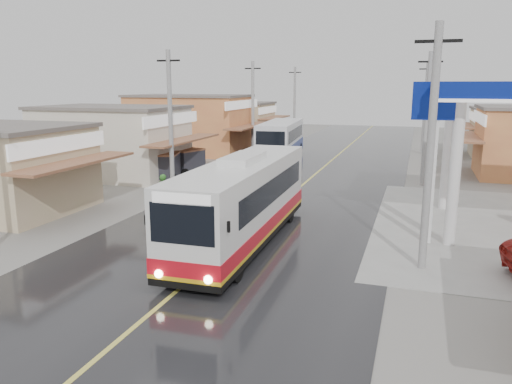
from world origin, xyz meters
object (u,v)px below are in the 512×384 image
at_px(cyclist, 166,204).
at_px(coach_bus, 244,201).
at_px(tricycle_near, 166,165).
at_px(tricycle_far, 188,160).
at_px(second_bus, 281,139).

bearing_deg(cyclist, coach_bus, -20.66).
distance_m(cyclist, tricycle_near, 9.04).
bearing_deg(cyclist, tricycle_near, 123.99).
xyz_separation_m(cyclist, tricycle_near, (-4.23, 7.99, 0.36)).
bearing_deg(tricycle_near, cyclist, -78.82).
bearing_deg(tricycle_far, coach_bus, -36.82).
xyz_separation_m(coach_bus, tricycle_near, (-8.88, 10.34, -0.62)).
height_order(coach_bus, cyclist, coach_bus).
xyz_separation_m(coach_bus, second_bus, (-4.47, 21.83, -0.01)).
relative_size(coach_bus, cyclist, 5.29).
relative_size(tricycle_near, tricycle_far, 0.97).
height_order(coach_bus, tricycle_near, coach_bus).
xyz_separation_m(second_bus, tricycle_far, (-4.20, -8.83, -0.66)).
bearing_deg(tricycle_far, second_bus, 84.06).
bearing_deg(tricycle_near, second_bus, 52.27).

